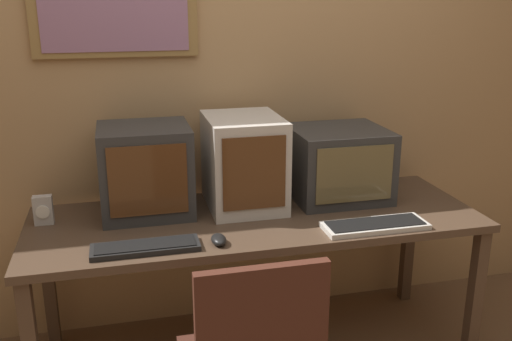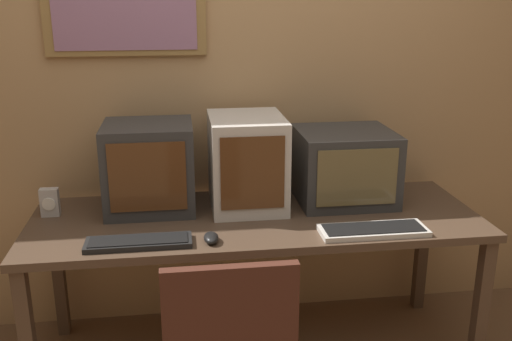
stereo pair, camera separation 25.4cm
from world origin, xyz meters
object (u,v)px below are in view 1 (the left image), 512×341
Objects in this scene: keyboard_main at (145,247)px; mouse_near_keyboard at (219,240)px; desk_clock at (43,210)px; keyboard_side at (375,225)px; monitor_right at (338,163)px; monitor_center at (244,162)px; monitor_left at (146,170)px.

keyboard_main is 0.29m from mouse_near_keyboard.
desk_clock is at bearing 150.97° from mouse_near_keyboard.
keyboard_main and keyboard_side have the same top height.
monitor_right is 1.06× the size of keyboard_main.
monitor_center is at bearing 139.99° from keyboard_side.
keyboard_main is 0.57m from desk_clock.
keyboard_main is (-0.04, -0.42, -0.19)m from monitor_left.
keyboard_main is at bearing -157.28° from monitor_right.
keyboard_main is 4.17× the size of mouse_near_keyboard.
monitor_center is 0.48m from monitor_right.
monitor_right is at bearing -0.91° from monitor_left.
keyboard_side is (0.49, -0.41, -0.20)m from monitor_center.
monitor_center is 0.95× the size of monitor_right.
monitor_left is at bearing 4.91° from desk_clock.
monitor_right is at bearing 31.72° from mouse_near_keyboard.
monitor_center is 1.01× the size of keyboard_main.
monitor_center is 0.50m from mouse_near_keyboard.
monitor_center is 0.67m from keyboard_side.
keyboard_main is (-0.49, -0.40, -0.20)m from monitor_center.
desk_clock is at bearing -179.00° from monitor_right.
monitor_right is 1.39m from desk_clock.
monitor_center reaches higher than keyboard_side.
monitor_center is at bearing 64.32° from mouse_near_keyboard.
monitor_left reaches higher than monitor_right.
monitor_center is at bearing -2.63° from monitor_left.
desk_clock is at bearing -178.86° from monitor_center.
keyboard_main is at bearing 179.30° from keyboard_side.
monitor_left is 0.94× the size of monitor_center.
monitor_right reaches higher than keyboard_main.
monitor_center reaches higher than mouse_near_keyboard.
monitor_right is 0.81m from mouse_near_keyboard.
keyboard_side is 4.47× the size of mouse_near_keyboard.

